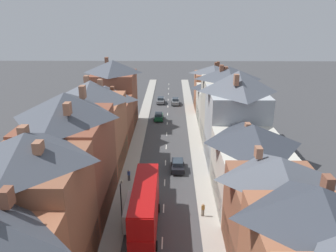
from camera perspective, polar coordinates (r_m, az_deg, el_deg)
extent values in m
cube|color=#A8A399|center=(57.62, -5.37, -2.76)|extent=(2.20, 104.00, 0.14)
cube|color=#A8A399|center=(57.46, 4.81, -2.81)|extent=(2.20, 104.00, 0.14)
cube|color=silver|center=(34.88, -1.02, -19.68)|extent=(0.14, 1.80, 0.01)
cube|color=silver|center=(39.68, -0.77, -14.14)|extent=(0.14, 1.80, 0.01)
cube|color=silver|center=(44.77, -0.58, -9.83)|extent=(0.14, 1.80, 0.01)
cube|color=silver|center=(50.06, -0.43, -6.41)|extent=(0.14, 1.80, 0.01)
cube|color=silver|center=(55.50, -0.32, -3.66)|extent=(0.14, 1.80, 0.01)
cube|color=silver|center=(61.05, -0.22, -1.40)|extent=(0.14, 1.80, 0.01)
cube|color=silver|center=(66.67, -0.15, 0.48)|extent=(0.14, 1.80, 0.01)
cube|color=silver|center=(72.35, -0.08, 2.07)|extent=(0.14, 1.80, 0.01)
cube|color=silver|center=(78.08, -0.02, 3.43)|extent=(0.14, 1.80, 0.01)
cube|color=silver|center=(83.85, 0.03, 4.59)|extent=(0.14, 1.80, 0.01)
cube|color=silver|center=(89.65, 0.07, 5.61)|extent=(0.14, 1.80, 0.01)
cube|color=silver|center=(95.47, 0.11, 6.51)|extent=(0.14, 1.80, 0.01)
cube|color=silver|center=(101.31, 0.14, 7.30)|extent=(0.14, 1.80, 0.01)
cube|color=brown|center=(22.51, -26.28, -11.09)|extent=(0.60, 0.90, 1.19)
cube|color=brown|center=(30.38, -21.66, -15.04)|extent=(8.00, 8.35, 11.07)
pyramid|color=#474C56|center=(27.27, -23.44, -3.35)|extent=(8.00, 8.35, 2.33)
cube|color=#99664C|center=(27.71, -23.81, -1.43)|extent=(0.60, 0.90, 1.45)
cube|color=#99664C|center=(25.62, -21.65, -3.48)|extent=(0.60, 0.90, 0.91)
cube|color=brown|center=(38.21, -16.40, -6.64)|extent=(8.00, 11.21, 11.33)
cube|color=#1E5133|center=(39.24, -10.18, -12.14)|extent=(0.12, 10.31, 3.20)
pyramid|color=#474C56|center=(35.73, -17.49, 3.50)|extent=(8.00, 11.21, 2.71)
cube|color=#99664C|center=(37.74, -14.65, 5.75)|extent=(0.60, 0.90, 1.43)
cube|color=#99664C|center=(32.29, -17.11, 2.91)|extent=(0.60, 0.90, 1.16)
cube|color=#A36042|center=(48.23, -12.69, -1.40)|extent=(8.00, 10.98, 10.16)
cube|color=#1E5133|center=(48.85, -7.86, -5.24)|extent=(0.12, 10.10, 3.20)
pyramid|color=#565B66|center=(46.33, -13.29, 6.07)|extent=(8.00, 10.98, 2.77)
cube|color=#99664C|center=(46.27, -11.74, 7.09)|extent=(0.60, 0.90, 1.44)
cube|color=#99664C|center=(48.87, -14.02, 7.63)|extent=(0.60, 0.90, 1.51)
cube|color=#935138|center=(57.47, -10.51, 0.85)|extent=(8.00, 8.18, 7.51)
cube|color=maroon|center=(57.58, -6.52, -1.18)|extent=(0.12, 7.52, 3.20)
pyramid|color=#565B66|center=(56.05, -10.83, 5.70)|extent=(8.00, 8.18, 2.50)
cube|color=brown|center=(54.30, -9.67, 6.07)|extent=(0.60, 0.90, 1.39)
cube|color=brown|center=(54.97, -9.74, 6.02)|extent=(0.60, 0.90, 0.99)
cube|color=brown|center=(64.81, -9.25, 4.55)|extent=(8.00, 8.42, 10.59)
cube|color=#1E5133|center=(65.33, -5.66, 1.45)|extent=(0.12, 7.74, 3.20)
pyramid|color=#474C56|center=(63.42, -9.58, 10.20)|extent=(8.00, 8.42, 2.38)
cube|color=brown|center=(65.52, -10.65, 11.08)|extent=(0.60, 0.90, 1.42)
pyramid|color=#383D47|center=(23.17, 24.83, -12.15)|extent=(8.00, 7.09, 2.35)
cube|color=brown|center=(24.83, 26.08, -8.87)|extent=(0.60, 0.90, 0.96)
cube|color=brown|center=(32.45, 17.85, -15.25)|extent=(8.00, 7.79, 8.12)
cube|color=#1E5133|center=(33.03, 10.44, -19.14)|extent=(0.12, 7.16, 3.20)
pyramid|color=#565B66|center=(29.86, 18.90, -7.09)|extent=(8.00, 7.79, 2.19)
cube|color=#99664C|center=(31.27, 15.49, -4.43)|extent=(0.60, 0.90, 1.02)
cube|color=beige|center=(40.48, 14.01, -7.85)|extent=(8.00, 11.40, 7.54)
cube|color=navy|center=(40.82, 8.27, -10.66)|extent=(0.12, 10.48, 3.20)
pyramid|color=#383D47|center=(38.49, 14.61, -1.37)|extent=(8.00, 11.40, 2.26)
cube|color=#99664C|center=(39.10, 13.72, -0.19)|extent=(0.60, 0.90, 0.97)
cube|color=#ADB2B7|center=(49.01, 11.57, -0.40)|extent=(8.00, 9.26, 11.06)
cube|color=olive|center=(49.91, 6.79, -4.62)|extent=(0.12, 8.52, 3.20)
pyramid|color=#565B66|center=(47.07, 12.16, 7.64)|extent=(8.00, 9.26, 2.99)
cube|color=#99664C|center=(44.34, 11.81, 7.88)|extent=(0.60, 0.90, 1.44)
cube|color=#BCB7A8|center=(57.07, 10.03, 2.61)|extent=(8.00, 8.04, 11.03)
cube|color=navy|center=(57.85, 5.94, -1.05)|extent=(0.12, 7.39, 3.20)
pyramid|color=#474C56|center=(55.50, 10.44, 9.12)|extent=(8.00, 8.04, 2.16)
cube|color=brown|center=(54.86, 9.30, 9.76)|extent=(0.60, 0.90, 1.32)
cube|color=brown|center=(55.12, 10.04, 9.61)|extent=(0.60, 0.90, 1.01)
cube|color=beige|center=(66.66, 8.68, 3.49)|extent=(8.00, 11.06, 7.18)
cube|color=#1E5133|center=(66.81, 5.24, 1.89)|extent=(0.12, 10.17, 3.20)
pyramid|color=#383D47|center=(65.45, 8.90, 7.60)|extent=(8.00, 11.06, 2.61)
cube|color=#99664C|center=(65.35, 7.76, 8.09)|extent=(0.60, 0.90, 1.01)
cube|color=#99664C|center=(64.16, 8.05, 8.11)|extent=(0.60, 0.90, 1.58)
cube|color=#A36042|center=(75.28, 7.78, 5.95)|extent=(8.00, 7.32, 8.48)
cube|color=#1E5133|center=(75.57, 4.72, 4.05)|extent=(0.12, 6.73, 3.20)
pyramid|color=#565B66|center=(74.22, 7.97, 9.78)|extent=(8.00, 7.32, 1.74)
cube|color=brown|center=(75.91, 8.33, 10.45)|extent=(0.60, 0.90, 1.21)
cube|color=brown|center=(75.82, 8.72, 10.49)|extent=(0.60, 0.90, 1.39)
cube|color=#B70F0F|center=(35.49, -3.96, -15.58)|extent=(2.44, 10.80, 2.50)
cube|color=#B70F0F|center=(34.16, -4.06, -12.30)|extent=(2.44, 10.58, 2.30)
cube|color=#B70F0F|center=(33.53, -4.11, -10.56)|extent=(2.39, 10.37, 0.10)
cube|color=#28333D|center=(39.85, -3.37, -10.87)|extent=(2.20, 0.10, 1.20)
cube|color=#28333D|center=(38.72, -3.44, -7.95)|extent=(2.20, 0.10, 1.10)
cube|color=#28333D|center=(35.46, -5.96, -15.19)|extent=(0.06, 9.18, 0.90)
cube|color=#28333D|center=(34.22, -6.10, -12.11)|extent=(0.06, 9.18, 0.90)
cube|color=yellow|center=(38.35, -3.46, -6.89)|extent=(1.34, 0.08, 0.32)
cylinder|color=black|center=(38.99, -5.38, -14.04)|extent=(0.30, 1.00, 1.00)
cylinder|color=black|center=(38.82, -1.68, -14.12)|extent=(0.30, 1.00, 1.00)
cylinder|color=black|center=(33.98, -6.50, -20.00)|extent=(0.30, 1.00, 1.00)
cylinder|color=black|center=(33.78, -2.13, -20.14)|extent=(0.30, 1.00, 1.00)
cube|color=gray|center=(80.56, -1.28, 4.43)|extent=(1.70, 3.88, 0.70)
cube|color=#28333D|center=(80.20, -1.29, 4.84)|extent=(1.46, 1.94, 0.60)
cylinder|color=black|center=(81.84, -1.85, 4.42)|extent=(0.20, 0.62, 0.62)
cylinder|color=black|center=(81.79, -0.66, 4.42)|extent=(0.20, 0.62, 0.62)
cylinder|color=black|center=(79.53, -1.92, 3.95)|extent=(0.20, 0.62, 0.62)
cylinder|color=black|center=(79.47, -0.70, 3.95)|extent=(0.20, 0.62, 0.62)
cube|color=black|center=(47.71, 1.69, -6.93)|extent=(1.70, 4.10, 0.72)
cube|color=#28333D|center=(47.23, 1.70, -6.33)|extent=(1.46, 2.05, 0.60)
cylinder|color=black|center=(49.00, 0.66, -6.63)|extent=(0.20, 0.62, 0.62)
cylinder|color=black|center=(49.03, 2.66, -6.63)|extent=(0.20, 0.62, 0.62)
cylinder|color=black|center=(46.74, 0.66, -8.03)|extent=(0.20, 0.62, 0.62)
cylinder|color=black|center=(46.78, 2.76, -8.03)|extent=(0.20, 0.62, 0.62)
cube|color=gray|center=(79.57, 1.29, 4.24)|extent=(1.70, 3.89, 0.74)
cube|color=#28333D|center=(79.20, 1.30, 4.67)|extent=(1.46, 1.94, 0.60)
cylinder|color=black|center=(80.82, 0.68, 4.23)|extent=(0.20, 0.62, 0.62)
cylinder|color=black|center=(80.84, 1.89, 4.22)|extent=(0.20, 0.62, 0.62)
cylinder|color=black|center=(78.51, 0.68, 3.75)|extent=(0.20, 0.62, 0.62)
cylinder|color=black|center=(78.53, 1.92, 3.74)|extent=(0.20, 0.62, 0.62)
cube|color=#144728|center=(68.47, -1.63, 1.58)|extent=(1.70, 3.86, 0.68)
cube|color=#28333D|center=(68.08, -1.64, 2.04)|extent=(1.46, 1.93, 0.60)
cylinder|color=black|center=(69.74, -2.29, 1.62)|extent=(0.20, 0.62, 0.62)
cylinder|color=black|center=(69.68, -0.89, 1.62)|extent=(0.20, 0.62, 0.62)
cylinder|color=black|center=(67.48, -2.39, 0.99)|extent=(0.20, 0.62, 0.62)
cylinder|color=black|center=(67.41, -0.94, 0.98)|extent=(0.20, 0.62, 0.62)
cube|color=white|center=(37.00, -5.84, -14.54)|extent=(1.96, 5.20, 2.10)
cube|color=#28333D|center=(38.95, -5.45, -12.05)|extent=(1.76, 0.10, 0.90)
cylinder|color=black|center=(38.95, -7.01, -14.41)|extent=(0.24, 0.72, 0.72)
cylinder|color=black|center=(38.75, -4.05, -14.49)|extent=(0.24, 0.72, 0.72)
cylinder|color=black|center=(36.45, -7.66, -17.17)|extent=(0.24, 0.72, 0.72)
cylinder|color=black|center=(36.23, -4.45, -17.28)|extent=(0.24, 0.72, 0.72)
cylinder|color=brown|center=(38.17, 5.95, -14.80)|extent=(0.14, 0.14, 0.84)
cylinder|color=brown|center=(38.18, 6.22, -14.79)|extent=(0.14, 0.14, 0.84)
cube|color=#A87A38|center=(37.79, 6.12, -13.93)|extent=(0.36, 0.22, 0.54)
sphere|color=beige|center=(37.57, 6.15, -13.44)|extent=(0.22, 0.22, 0.22)
cylinder|color=#23232D|center=(45.09, -6.92, -8.95)|extent=(0.14, 0.14, 0.84)
cylinder|color=#23232D|center=(45.07, -6.70, -8.95)|extent=(0.14, 0.14, 0.84)
cube|color=#2D4C9E|center=(44.75, -6.85, -8.17)|extent=(0.36, 0.22, 0.54)
sphere|color=tan|center=(44.57, -6.87, -7.73)|extent=(0.22, 0.22, 0.22)
cylinder|color=black|center=(35.19, -8.10, -13.92)|extent=(0.12, 0.12, 5.50)
cylinder|color=black|center=(34.18, -8.20, -9.81)|extent=(0.08, 0.90, 0.08)
cube|color=beige|center=(34.61, -8.09, -9.55)|extent=(0.20, 0.32, 0.20)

